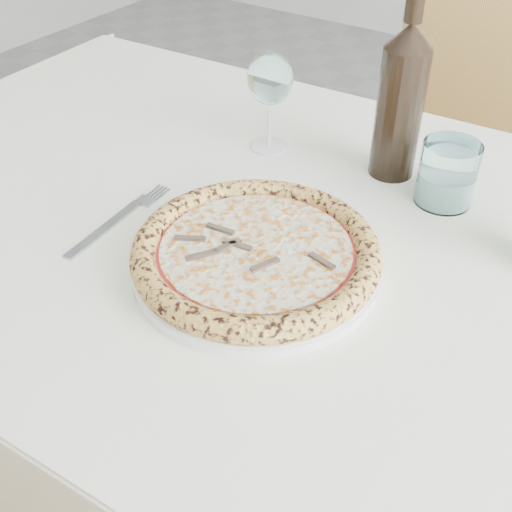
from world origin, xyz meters
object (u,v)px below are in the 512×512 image
(dining_table, at_px, (294,276))
(tumbler, at_px, (447,177))
(pizza, at_px, (256,252))
(chair_far, at_px, (479,157))
(wine_glass, at_px, (270,81))
(wine_bottle, at_px, (401,100))
(plate, at_px, (256,263))

(dining_table, height_order, tumbler, tumbler)
(pizza, xyz_separation_m, tumbler, (0.14, 0.29, 0.01))
(chair_far, height_order, wine_glass, chair_far)
(chair_far, xyz_separation_m, wine_glass, (-0.21, -0.58, 0.34))
(chair_far, height_order, pizza, chair_far)
(dining_table, relative_size, chair_far, 1.68)
(wine_glass, bearing_deg, wine_bottle, 10.87)
(chair_far, bearing_deg, plate, -93.44)
(wine_bottle, bearing_deg, pizza, -97.50)
(chair_far, xyz_separation_m, pizza, (-0.05, -0.86, 0.25))
(dining_table, distance_m, wine_bottle, 0.30)
(plate, height_order, wine_bottle, wine_bottle)
(wine_glass, xyz_separation_m, tumbler, (0.30, 0.01, -0.08))
(pizza, distance_m, wine_bottle, 0.33)
(plate, distance_m, wine_glass, 0.34)
(plate, bearing_deg, pizza, -163.78)
(dining_table, distance_m, wine_glass, 0.31)
(dining_table, xyz_separation_m, wine_bottle, (0.04, 0.22, 0.20))
(pizza, relative_size, tumbler, 3.38)
(wine_bottle, bearing_deg, plate, -97.50)
(plate, bearing_deg, wine_bottle, 82.50)
(tumbler, bearing_deg, dining_table, -127.17)
(wine_glass, bearing_deg, tumbler, 1.11)
(wine_glass, relative_size, tumbler, 1.75)
(tumbler, distance_m, wine_bottle, 0.13)
(plate, height_order, tumbler, tumbler)
(chair_far, xyz_separation_m, tumbler, (0.09, -0.57, 0.26))
(wine_bottle, bearing_deg, tumbler, -18.63)
(dining_table, height_order, chair_far, chair_far)
(chair_far, distance_m, pizza, 0.90)
(tumbler, bearing_deg, wine_glass, -178.89)
(wine_glass, bearing_deg, plate, -59.96)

